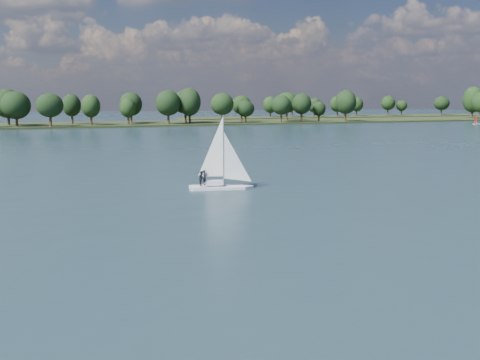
# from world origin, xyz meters

# --- Properties ---
(ground) EXTENTS (700.00, 700.00, 0.00)m
(ground) POSITION_xyz_m (0.00, 100.00, 0.00)
(ground) COLOR #233342
(ground) RESTS_ON ground
(far_shore) EXTENTS (660.00, 40.00, 1.50)m
(far_shore) POSITION_xyz_m (0.00, 212.00, 0.00)
(far_shore) COLOR black
(far_shore) RESTS_ON ground
(far_shore_back) EXTENTS (220.00, 30.00, 1.40)m
(far_shore_back) POSITION_xyz_m (160.00, 260.00, 0.00)
(far_shore_back) COLOR black
(far_shore_back) RESTS_ON ground
(sailboat) EXTENTS (7.41, 3.36, 9.42)m
(sailboat) POSITION_xyz_m (1.77, 48.67, 2.63)
(sailboat) COLOR white
(sailboat) RESTS_ON ground
(dinghy_orange) EXTENTS (2.88, 1.18, 4.57)m
(dinghy_orange) POSITION_xyz_m (155.89, 166.99, 1.08)
(dinghy_orange) COLOR silver
(dinghy_orange) RESTS_ON ground
(treeline) EXTENTS (562.03, 73.53, 18.51)m
(treeline) POSITION_xyz_m (2.17, 208.20, 8.05)
(treeline) COLOR black
(treeline) RESTS_ON ground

